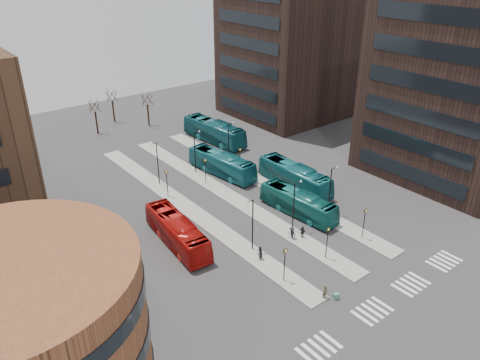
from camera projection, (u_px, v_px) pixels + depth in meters
ground at (418, 331)px, 39.80m from camera, size 160.00×160.00×0.00m
island_left at (187, 208)px, 58.56m from camera, size 2.50×45.00×0.15m
island_mid at (226, 194)px, 61.90m from camera, size 2.50×45.00×0.15m
island_right at (260, 181)px, 65.24m from camera, size 2.50×45.00×0.15m
suitcase at (336, 296)px, 43.36m from camera, size 0.58×0.52×0.60m
red_bus at (177, 231)px, 50.89m from camera, size 3.81×11.64×3.18m
teal_bus_a at (298, 203)px, 56.75m from camera, size 3.35×10.92×3.00m
teal_bus_b at (222, 164)px, 66.75m from camera, size 4.10×11.88×3.24m
teal_bus_c at (295, 176)px, 62.92m from camera, size 3.03×12.06×3.35m
teal_bus_d at (214, 131)px, 78.00m from camera, size 4.13×13.18×3.61m
traveller at (325, 292)px, 43.20m from camera, size 0.59×0.42×1.53m
commuter_a at (260, 254)px, 48.58m from camera, size 0.83×0.68×1.57m
commuter_b at (303, 232)px, 52.23m from camera, size 0.55×0.96×1.55m
commuter_c at (292, 233)px, 52.01m from camera, size 0.63×1.04×1.57m
crosswalk_stripes at (391, 298)px, 43.57m from camera, size 22.35×2.40×0.01m
tower_near at (467, 67)px, 62.13m from camera, size 20.12×20.00×30.00m
tower_far at (289, 34)px, 85.95m from camera, size 20.12×20.00×30.00m
sign_poles at (258, 199)px, 55.73m from camera, size 12.45×22.12×3.65m
lamp_posts at (239, 174)px, 59.29m from camera, size 14.04×20.24×6.12m
bare_trees at (119, 112)px, 83.98m from camera, size 10.97×8.14×5.90m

